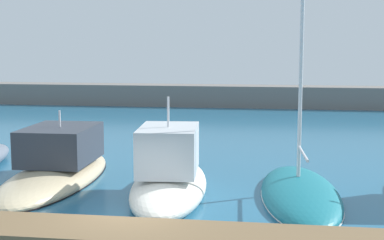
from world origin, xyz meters
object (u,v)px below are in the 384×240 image
motorboat_sand_second (57,167)px  sailboat_teal_fourth (300,191)px  motorboat_ivory_third (169,176)px  mooring_buoy_red (50,124)px

motorboat_sand_second → sailboat_teal_fourth: size_ratio=0.52×
motorboat_ivory_third → sailboat_teal_fourth: sailboat_teal_fourth is taller
motorboat_sand_second → mooring_buoy_red: size_ratio=17.78×
motorboat_sand_second → motorboat_ivory_third: size_ratio=1.16×
motorboat_ivory_third → motorboat_sand_second: bearing=66.5°
sailboat_teal_fourth → motorboat_sand_second: bearing=78.6°
motorboat_ivory_third → mooring_buoy_red: bearing=29.7°
sailboat_teal_fourth → mooring_buoy_red: bearing=40.8°
motorboat_sand_second → sailboat_teal_fourth: sailboat_teal_fourth is taller
motorboat_sand_second → motorboat_ivory_third: bearing=-109.6°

